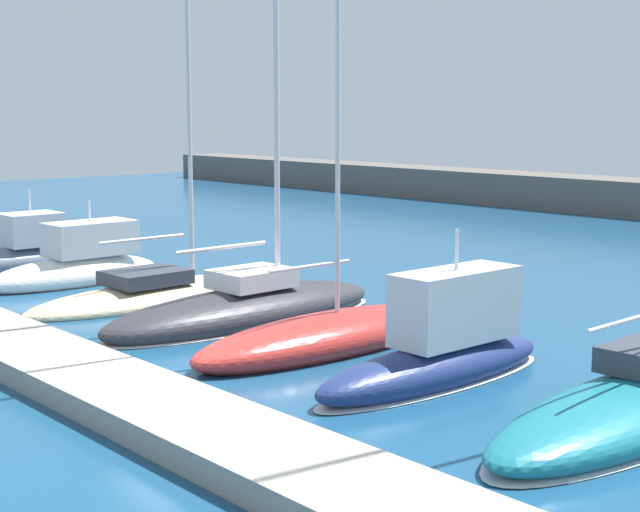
% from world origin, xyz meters
% --- Properties ---
extents(ground_plane, '(120.00, 120.00, 0.00)m').
position_xyz_m(ground_plane, '(0.00, 0.00, 0.00)').
color(ground_plane, navy).
extents(dock_pier, '(36.96, 2.32, 0.49)m').
position_xyz_m(dock_pier, '(0.00, -1.97, 0.25)').
color(dock_pier, gray).
rests_on(dock_pier, ground_plane).
extents(motorboat_slate_nearest, '(1.89, 6.41, 3.14)m').
position_xyz_m(motorboat_slate_nearest, '(-15.78, 3.35, 0.60)').
color(motorboat_slate_nearest, slate).
rests_on(motorboat_slate_nearest, ground_plane).
extents(motorboat_white_second, '(2.32, 6.43, 3.22)m').
position_xyz_m(motorboat_white_second, '(-12.14, 3.87, 0.51)').
color(motorboat_white_second, white).
rests_on(motorboat_white_second, ground_plane).
extents(sailboat_sand_third, '(3.28, 9.43, 18.44)m').
position_xyz_m(sailboat_sand_third, '(-7.73, 4.45, 0.23)').
color(sailboat_sand_third, beige).
rests_on(sailboat_sand_third, ground_plane).
extents(sailboat_charcoal_fourth, '(3.14, 9.34, 20.13)m').
position_xyz_m(sailboat_charcoal_fourth, '(-3.59, 4.54, 0.42)').
color(sailboat_charcoal_fourth, '#2D2D33').
rests_on(sailboat_charcoal_fourth, ground_plane).
extents(sailboat_red_fifth, '(2.49, 8.14, 16.49)m').
position_xyz_m(sailboat_red_fifth, '(0.28, 4.21, 0.36)').
color(sailboat_red_fifth, '#B72D28').
rests_on(sailboat_red_fifth, ground_plane).
extents(motorboat_navy_sixth, '(1.74, 6.77, 3.47)m').
position_xyz_m(motorboat_navy_sixth, '(3.99, 4.16, 0.73)').
color(motorboat_navy_sixth, navy).
rests_on(motorboat_navy_sixth, ground_plane).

